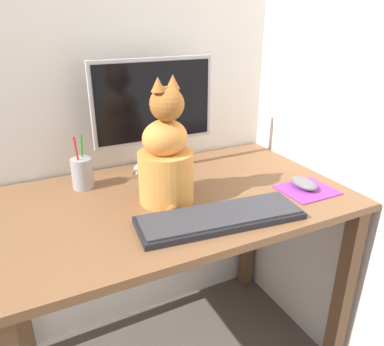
{
  "coord_description": "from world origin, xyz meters",
  "views": [
    {
      "loc": [
        -0.43,
        -0.99,
        1.28
      ],
      "look_at": [
        0.01,
        -0.11,
        0.86
      ],
      "focal_mm": 35.0,
      "sensor_mm": 36.0,
      "label": 1
    }
  ],
  "objects_px": {
    "monitor": "(154,110)",
    "cat": "(166,158)",
    "pen_cup": "(82,173)",
    "keyboard": "(220,217)",
    "computer_mouse_right": "(304,183)"
  },
  "relations": [
    {
      "from": "monitor",
      "to": "cat",
      "type": "height_order",
      "value": "monitor"
    },
    {
      "from": "computer_mouse_right",
      "to": "pen_cup",
      "type": "xyz_separation_m",
      "value": [
        -0.66,
        0.34,
        0.03
      ]
    },
    {
      "from": "keyboard",
      "to": "computer_mouse_right",
      "type": "distance_m",
      "value": 0.36
    },
    {
      "from": "keyboard",
      "to": "monitor",
      "type": "bearing_deg",
      "value": 99.39
    },
    {
      "from": "cat",
      "to": "keyboard",
      "type": "bearing_deg",
      "value": -85.05
    },
    {
      "from": "monitor",
      "to": "computer_mouse_right",
      "type": "height_order",
      "value": "monitor"
    },
    {
      "from": "monitor",
      "to": "pen_cup",
      "type": "relative_size",
      "value": 2.44
    },
    {
      "from": "keyboard",
      "to": "pen_cup",
      "type": "xyz_separation_m",
      "value": [
        -0.3,
        0.4,
        0.04
      ]
    },
    {
      "from": "cat",
      "to": "monitor",
      "type": "bearing_deg",
      "value": 56.4
    },
    {
      "from": "cat",
      "to": "computer_mouse_right",
      "type": "bearing_deg",
      "value": -35.52
    },
    {
      "from": "monitor",
      "to": "keyboard",
      "type": "distance_m",
      "value": 0.49
    },
    {
      "from": "keyboard",
      "to": "cat",
      "type": "bearing_deg",
      "value": 121.05
    },
    {
      "from": "pen_cup",
      "to": "monitor",
      "type": "bearing_deg",
      "value": 7.48
    },
    {
      "from": "computer_mouse_right",
      "to": "pen_cup",
      "type": "distance_m",
      "value": 0.74
    },
    {
      "from": "keyboard",
      "to": "cat",
      "type": "distance_m",
      "value": 0.24
    }
  ]
}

